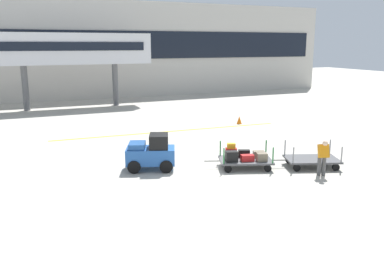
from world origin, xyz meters
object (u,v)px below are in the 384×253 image
(baggage_cart_middle, at_px, (312,159))
(baggage_handler, at_px, (323,156))
(safety_cone_near, at_px, (239,120))
(baggage_cart_lead, at_px, (244,157))
(baggage_tug, at_px, (151,153))

(baggage_cart_middle, bearing_deg, baggage_handler, -109.57)
(baggage_handler, distance_m, safety_cone_near, 11.17)
(baggage_cart_lead, distance_m, safety_cone_near, 9.92)
(baggage_handler, height_order, safety_cone_near, baggage_handler)
(baggage_cart_lead, height_order, safety_cone_near, baggage_cart_lead)
(baggage_cart_middle, bearing_deg, baggage_cart_lead, 160.12)
(baggage_tug, height_order, baggage_cart_middle, baggage_tug)
(baggage_tug, bearing_deg, safety_cone_near, 40.63)
(baggage_handler, bearing_deg, safety_cone_near, 78.48)
(baggage_tug, bearing_deg, baggage_cart_middle, -19.99)
(safety_cone_near, bearing_deg, baggage_cart_middle, -100.53)
(baggage_tug, height_order, baggage_cart_lead, baggage_tug)
(baggage_cart_lead, height_order, baggage_cart_middle, same)
(baggage_handler, xyz_separation_m, safety_cone_near, (2.23, 10.93, -0.59))
(baggage_cart_lead, xyz_separation_m, baggage_handler, (2.47, -2.19, 0.38))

